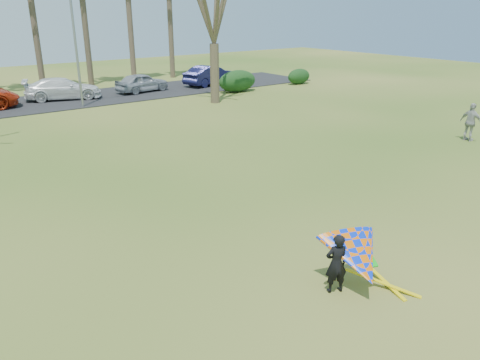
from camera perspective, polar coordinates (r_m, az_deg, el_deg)
ground at (r=13.88m, az=5.04°, el=-6.54°), size 100.00×100.00×0.00m
parking_strip at (r=35.66m, az=-23.29°, el=8.57°), size 46.00×7.00×0.06m
bare_tree_right at (r=32.77m, az=-3.26°, el=20.77°), size 6.27×6.27×9.21m
streetlight at (r=32.89m, az=-19.22°, el=16.07°), size 2.28×0.18×8.00m
hedge_near at (r=37.57m, az=-0.32°, el=11.97°), size 3.39×1.54×1.69m
hedge_far at (r=41.95m, az=7.19°, el=12.42°), size 2.36×1.11×1.31m
car_3 at (r=36.42m, az=-20.79°, el=10.38°), size 5.61×3.53×1.52m
car_4 at (r=38.07m, az=-11.88°, el=11.56°), size 4.46×2.38×1.44m
car_5 at (r=40.83m, az=-3.69°, el=12.63°), size 5.20×2.81×1.63m
pedestrian_b at (r=25.90m, az=26.31°, el=6.34°), size 0.48×1.11×1.89m
kite_flyer at (r=11.20m, az=14.03°, el=-9.21°), size 2.13×2.39×2.02m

